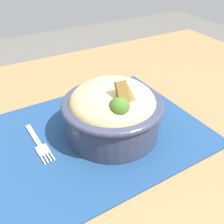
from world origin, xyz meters
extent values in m
cube|color=olive|center=(0.00, 0.00, 0.70)|extent=(1.36, 0.91, 0.03)
cylinder|color=brown|center=(-0.62, -0.40, 0.34)|extent=(0.04, 0.04, 0.69)
cube|color=navy|center=(0.01, -0.02, 0.72)|extent=(0.48, 0.35, 0.00)
cylinder|color=#2D3347|center=(-0.04, 0.00, 0.76)|extent=(0.19, 0.19, 0.08)
torus|color=#2D3347|center=(-0.04, 0.00, 0.79)|extent=(0.20, 0.20, 0.01)
ellipsoid|color=tan|center=(-0.04, 0.00, 0.80)|extent=(0.22, 0.22, 0.08)
sphere|color=#385E1E|center=(-0.03, 0.05, 0.82)|extent=(0.04, 0.04, 0.04)
sphere|color=#385E1E|center=(-0.01, -0.01, 0.82)|extent=(0.03, 0.03, 0.03)
cylinder|color=orange|center=(-0.08, -0.02, 0.81)|extent=(0.02, 0.03, 0.01)
cylinder|color=orange|center=(-0.07, 0.04, 0.81)|extent=(0.02, 0.02, 0.01)
cylinder|color=orange|center=(-0.01, 0.00, 0.81)|extent=(0.03, 0.02, 0.01)
cube|color=brown|center=(-0.04, 0.05, 0.83)|extent=(0.02, 0.04, 0.06)
cube|color=brown|center=(-0.05, 0.05, 0.83)|extent=(0.03, 0.05, 0.04)
cube|color=#B8B8B8|center=(0.11, -0.07, 0.72)|extent=(0.01, 0.07, 0.00)
cube|color=#B8B8B8|center=(0.10, -0.04, 0.72)|extent=(0.01, 0.01, 0.00)
cube|color=#B8B8B8|center=(0.10, -0.02, 0.72)|extent=(0.02, 0.03, 0.00)
cube|color=#B8B8B8|center=(0.11, 0.01, 0.72)|extent=(0.00, 0.02, 0.00)
cube|color=#B8B8B8|center=(0.10, 0.01, 0.72)|extent=(0.00, 0.02, 0.00)
cube|color=#B8B8B8|center=(0.10, 0.01, 0.72)|extent=(0.00, 0.02, 0.00)
cube|color=#B8B8B8|center=(0.09, 0.01, 0.72)|extent=(0.00, 0.02, 0.00)
camera|label=1|loc=(0.16, 0.36, 1.06)|focal=40.85mm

